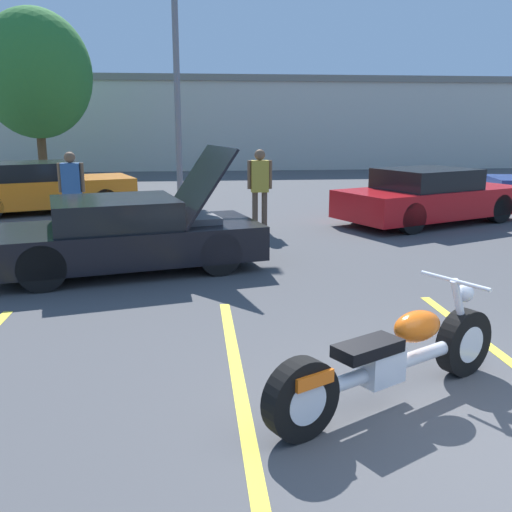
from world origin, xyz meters
name	(u,v)px	position (x,y,z in m)	size (l,w,h in m)	color
parking_stripe_middle	(244,417)	(-1.99, 0.94, 0.00)	(0.12, 5.72, 0.01)	yellow
far_building	(239,120)	(0.00, 26.11, 2.34)	(32.00, 4.20, 4.40)	beige
light_pole	(178,34)	(-2.68, 14.14, 4.68)	(1.21, 0.28, 8.59)	slate
tree_background	(36,74)	(-7.89, 19.00, 3.94)	(3.97, 3.97, 6.23)	brown
motorcycle	(391,359)	(-0.77, 1.06, 0.38)	(2.30, 1.36, 0.94)	black
show_car_hood_open	(128,234)	(-3.38, 5.73, 0.56)	(4.38, 2.73, 1.89)	black
parked_car_mid_right_row	(430,197)	(3.01, 9.32, 0.59)	(4.77, 3.41, 1.24)	red
parked_car_mid_left_row	(44,188)	(-6.19, 12.08, 0.60)	(4.74, 3.24, 1.27)	orange
spectator_near_motorcycle	(260,183)	(-0.96, 8.75, 1.02)	(0.52, 0.22, 1.71)	brown
spectator_midground	(72,186)	(-4.79, 8.72, 1.00)	(0.52, 0.22, 1.69)	brown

